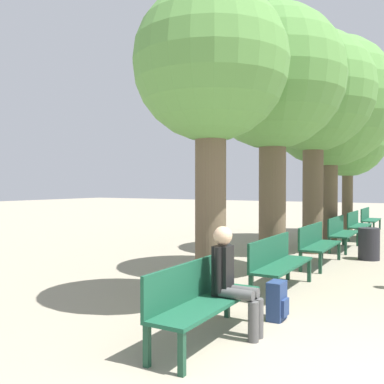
{
  "coord_description": "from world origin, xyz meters",
  "views": [
    {
      "loc": [
        0.2,
        -3.94,
        1.73
      ],
      "look_at": [
        -3.76,
        2.86,
        1.6
      ],
      "focal_mm": 40.0,
      "sensor_mm": 36.0,
      "label": 1
    }
  ],
  "objects_px": {
    "bench_row_5": "(369,218)",
    "tree_row_4": "(348,139)",
    "tree_row_1": "(273,82)",
    "tree_row_2": "(313,94)",
    "bench_row_1": "(277,260)",
    "person_seated": "(232,277)",
    "backpack": "(277,301)",
    "trash_bin": "(369,244)",
    "tree_row_3": "(329,103)",
    "tree_row_0": "(211,70)",
    "bench_row_0": "(201,295)",
    "bench_row_3": "(341,231)",
    "bench_row_2": "(317,242)",
    "bench_row_4": "(357,223)"
  },
  "relations": [
    {
      "from": "tree_row_3",
      "to": "trash_bin",
      "type": "xyz_separation_m",
      "value": [
        1.4,
        -2.22,
        -3.76
      ]
    },
    {
      "from": "bench_row_1",
      "to": "person_seated",
      "type": "relative_size",
      "value": 1.48
    },
    {
      "from": "tree_row_1",
      "to": "bench_row_4",
      "type": "bearing_deg",
      "value": 85.53
    },
    {
      "from": "tree_row_1",
      "to": "tree_row_2",
      "type": "bearing_deg",
      "value": 90.0
    },
    {
      "from": "bench_row_0",
      "to": "tree_row_3",
      "type": "distance_m",
      "value": 9.39
    },
    {
      "from": "bench_row_1",
      "to": "person_seated",
      "type": "distance_m",
      "value": 2.29
    },
    {
      "from": "tree_row_0",
      "to": "bench_row_2",
      "type": "bearing_deg",
      "value": 82.64
    },
    {
      "from": "bench_row_5",
      "to": "tree_row_0",
      "type": "relative_size",
      "value": 0.41
    },
    {
      "from": "bench_row_3",
      "to": "bench_row_0",
      "type": "bearing_deg",
      "value": -90.0
    },
    {
      "from": "bench_row_0",
      "to": "bench_row_2",
      "type": "bearing_deg",
      "value": 90.0
    },
    {
      "from": "bench_row_1",
      "to": "bench_row_4",
      "type": "height_order",
      "value": "same"
    },
    {
      "from": "bench_row_1",
      "to": "tree_row_1",
      "type": "distance_m",
      "value": 3.47
    },
    {
      "from": "bench_row_5",
      "to": "tree_row_4",
      "type": "height_order",
      "value": "tree_row_4"
    },
    {
      "from": "person_seated",
      "to": "backpack",
      "type": "height_order",
      "value": "person_seated"
    },
    {
      "from": "tree_row_3",
      "to": "person_seated",
      "type": "distance_m",
      "value": 9.06
    },
    {
      "from": "bench_row_0",
      "to": "backpack",
      "type": "xyz_separation_m",
      "value": [
        0.5,
        1.11,
        -0.26
      ]
    },
    {
      "from": "bench_row_0",
      "to": "tree_row_0",
      "type": "xyz_separation_m",
      "value": [
        -0.51,
        1.2,
        2.84
      ]
    },
    {
      "from": "bench_row_3",
      "to": "person_seated",
      "type": "bearing_deg",
      "value": -88.21
    },
    {
      "from": "tree_row_0",
      "to": "person_seated",
      "type": "distance_m",
      "value": 2.92
    },
    {
      "from": "tree_row_0",
      "to": "person_seated",
      "type": "xyz_separation_m",
      "value": [
        0.74,
        -0.89,
        -2.68
      ]
    },
    {
      "from": "bench_row_5",
      "to": "tree_row_4",
      "type": "bearing_deg",
      "value": -110.28
    },
    {
      "from": "bench_row_0",
      "to": "bench_row_1",
      "type": "relative_size",
      "value": 1.0
    },
    {
      "from": "bench_row_3",
      "to": "backpack",
      "type": "xyz_separation_m",
      "value": [
        0.5,
        -6.64,
        -0.26
      ]
    },
    {
      "from": "bench_row_4",
      "to": "bench_row_2",
      "type": "bearing_deg",
      "value": -90.0
    },
    {
      "from": "tree_row_1",
      "to": "tree_row_3",
      "type": "xyz_separation_m",
      "value": [
        0.0,
        4.87,
        0.41
      ]
    },
    {
      "from": "bench_row_0",
      "to": "bench_row_3",
      "type": "bearing_deg",
      "value": 90.0
    },
    {
      "from": "tree_row_0",
      "to": "tree_row_2",
      "type": "bearing_deg",
      "value": 90.0
    },
    {
      "from": "bench_row_0",
      "to": "bench_row_3",
      "type": "xyz_separation_m",
      "value": [
        0.0,
        7.75,
        0.0
      ]
    },
    {
      "from": "bench_row_3",
      "to": "trash_bin",
      "type": "bearing_deg",
      "value": -56.12
    },
    {
      "from": "tree_row_2",
      "to": "bench_row_0",
      "type": "bearing_deg",
      "value": -85.71
    },
    {
      "from": "bench_row_0",
      "to": "tree_row_0",
      "type": "distance_m",
      "value": 3.13
    },
    {
      "from": "tree_row_0",
      "to": "tree_row_1",
      "type": "distance_m",
      "value": 2.6
    },
    {
      "from": "tree_row_3",
      "to": "tree_row_4",
      "type": "bearing_deg",
      "value": 90.0
    },
    {
      "from": "bench_row_2",
      "to": "trash_bin",
      "type": "bearing_deg",
      "value": 55.03
    },
    {
      "from": "tree_row_4",
      "to": "person_seated",
      "type": "distance_m",
      "value": 11.55
    },
    {
      "from": "bench_row_3",
      "to": "backpack",
      "type": "bearing_deg",
      "value": -85.66
    },
    {
      "from": "bench_row_5",
      "to": "tree_row_1",
      "type": "bearing_deg",
      "value": -93.21
    },
    {
      "from": "bench_row_3",
      "to": "tree_row_2",
      "type": "relative_size",
      "value": 0.33
    },
    {
      "from": "bench_row_2",
      "to": "tree_row_0",
      "type": "distance_m",
      "value": 4.9
    },
    {
      "from": "tree_row_2",
      "to": "person_seated",
      "type": "relative_size",
      "value": 4.52
    },
    {
      "from": "tree_row_1",
      "to": "backpack",
      "type": "xyz_separation_m",
      "value": [
        1.02,
        -2.67,
        -3.48
      ]
    },
    {
      "from": "tree_row_1",
      "to": "tree_row_4",
      "type": "bearing_deg",
      "value": 90.0
    },
    {
      "from": "tree_row_2",
      "to": "bench_row_4",
      "type": "bearing_deg",
      "value": 81.69
    },
    {
      "from": "bench_row_5",
      "to": "tree_row_1",
      "type": "height_order",
      "value": "tree_row_1"
    },
    {
      "from": "bench_row_5",
      "to": "tree_row_4",
      "type": "xyz_separation_m",
      "value": [
        -0.51,
        -1.39,
        2.83
      ]
    },
    {
      "from": "bench_row_1",
      "to": "tree_row_4",
      "type": "bearing_deg",
      "value": 93.28
    },
    {
      "from": "bench_row_2",
      "to": "trash_bin",
      "type": "xyz_separation_m",
      "value": [
        0.88,
        1.26,
        -0.14
      ]
    },
    {
      "from": "bench_row_5",
      "to": "trash_bin",
      "type": "height_order",
      "value": "bench_row_5"
    },
    {
      "from": "backpack",
      "to": "trash_bin",
      "type": "relative_size",
      "value": 0.67
    },
    {
      "from": "bench_row_2",
      "to": "person_seated",
      "type": "distance_m",
      "value": 4.86
    }
  ]
}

